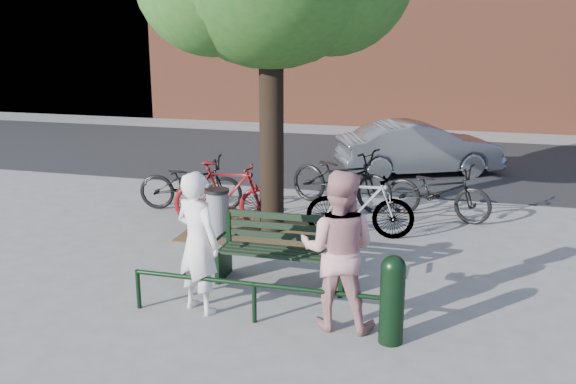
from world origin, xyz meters
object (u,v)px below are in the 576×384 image
(person_left, at_px, (198,242))
(bicycle_c, at_px, (341,177))
(bollard, at_px, (392,296))
(litter_bin, at_px, (218,213))
(park_bench, at_px, (284,248))
(person_right, at_px, (338,250))
(parked_car, at_px, (419,148))

(person_left, relative_size, bicycle_c, 0.79)
(bollard, bearing_deg, litter_bin, 137.39)
(park_bench, xyz_separation_m, person_left, (-0.75, -1.13, 0.40))
(person_right, distance_m, bicycle_c, 5.06)
(person_right, bearing_deg, litter_bin, -47.16)
(bollard, bearing_deg, bicycle_c, 106.56)
(park_bench, relative_size, bicycle_c, 0.79)
(litter_bin, bearing_deg, person_right, -46.70)
(person_left, xyz_separation_m, parked_car, (2.04, 8.23, -0.26))
(person_left, xyz_separation_m, bollard, (2.35, -0.21, -0.33))
(person_right, bearing_deg, park_bench, -49.67)
(park_bench, relative_size, person_right, 0.94)
(person_right, xyz_separation_m, litter_bin, (-2.52, 2.67, -0.52))
(person_left, bearing_deg, bicycle_c, -75.62)
(park_bench, height_order, bicycle_c, bicycle_c)
(parked_car, bearing_deg, bicycle_c, 134.41)
(bollard, height_order, parked_car, parked_car)
(person_left, xyz_separation_m, bicycle_c, (0.80, 5.00, -0.30))
(person_left, bearing_deg, litter_bin, -49.73)
(person_right, xyz_separation_m, bollard, (0.65, -0.24, -0.38))
(litter_bin, distance_m, bicycle_c, 2.82)
(bicycle_c, bearing_deg, parked_car, 0.06)
(park_bench, bearing_deg, bollard, -40.01)
(person_right, relative_size, bicycle_c, 0.84)
(parked_car, bearing_deg, litter_bin, 128.10)
(person_right, distance_m, litter_bin, 3.70)
(person_left, relative_size, litter_bin, 2.16)
(bollard, bearing_deg, person_left, 174.80)
(park_bench, relative_size, parked_car, 0.46)
(litter_bin, bearing_deg, bollard, -42.61)
(person_left, distance_m, person_right, 1.70)
(bollard, relative_size, parked_car, 0.27)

